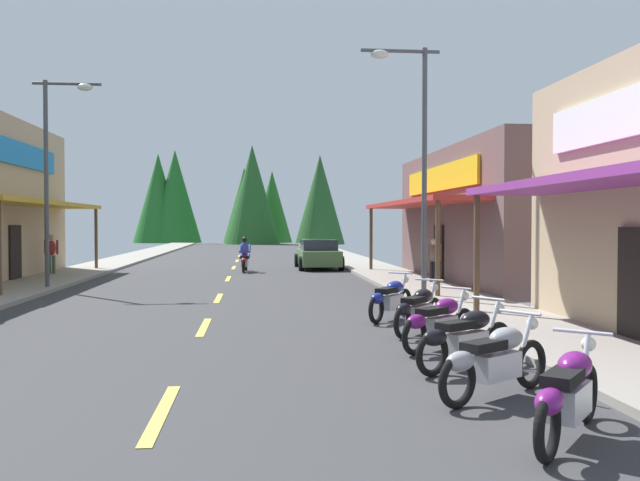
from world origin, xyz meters
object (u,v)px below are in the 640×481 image
(motorcycle_parked_right_2, at_px, (495,359))
(motorcycle_parked_right_1, at_px, (569,393))
(motorcycle_parked_right_5, at_px, (418,309))
(pedestrian_strolling, at_px, (51,252))
(pedestrian_by_shop, at_px, (434,258))
(motorcycle_parked_right_3, at_px, (465,337))
(streetlamp_right, at_px, (413,140))
(motorcycle_parked_right_6, at_px, (391,298))
(rider_cruising_lead, at_px, (245,257))
(streetlamp_left, at_px, (56,155))
(motorcycle_parked_right_4, at_px, (439,321))
(parked_car_curbside, at_px, (318,254))

(motorcycle_parked_right_2, bearing_deg, motorcycle_parked_right_1, -118.84)
(motorcycle_parked_right_5, relative_size, pedestrian_strolling, 1.02)
(pedestrian_strolling, bearing_deg, pedestrian_by_shop, 71.32)
(motorcycle_parked_right_2, distance_m, motorcycle_parked_right_3, 1.59)
(streetlamp_right, distance_m, motorcycle_parked_right_6, 5.18)
(motorcycle_parked_right_1, distance_m, motorcycle_parked_right_2, 1.65)
(motorcycle_parked_right_5, relative_size, rider_cruising_lead, 0.81)
(motorcycle_parked_right_3, relative_size, rider_cruising_lead, 0.87)
(motorcycle_parked_right_2, distance_m, rider_cruising_lead, 21.94)
(rider_cruising_lead, distance_m, pedestrian_by_shop, 9.67)
(streetlamp_left, relative_size, motorcycle_parked_right_5, 3.88)
(motorcycle_parked_right_1, bearing_deg, motorcycle_parked_right_3, 40.47)
(motorcycle_parked_right_1, xyz_separation_m, motorcycle_parked_right_3, (-0.00, 3.23, 0.00))
(motorcycle_parked_right_2, height_order, motorcycle_parked_right_4, same)
(motorcycle_parked_right_2, height_order, motorcycle_parked_right_3, same)
(motorcycle_parked_right_3, height_order, pedestrian_strolling, pedestrian_strolling)
(streetlamp_right, relative_size, parked_car_curbside, 1.60)
(parked_car_curbside, bearing_deg, motorcycle_parked_right_3, 179.87)
(streetlamp_left, bearing_deg, motorcycle_parked_right_2, -56.63)
(streetlamp_left, xyz_separation_m, rider_cruising_lead, (5.92, 7.47, -3.70))
(motorcycle_parked_right_2, height_order, pedestrian_strolling, pedestrian_strolling)
(motorcycle_parked_right_6, bearing_deg, motorcycle_parked_right_3, -142.28)
(motorcycle_parked_right_5, distance_m, pedestrian_strolling, 18.96)
(motorcycle_parked_right_3, bearing_deg, motorcycle_parked_right_5, 55.46)
(motorcycle_parked_right_1, bearing_deg, motorcycle_parked_right_2, 45.46)
(streetlamp_left, bearing_deg, pedestrian_by_shop, 2.32)
(motorcycle_parked_right_1, relative_size, pedestrian_strolling, 0.99)
(streetlamp_left, xyz_separation_m, motorcycle_parked_right_4, (9.55, -11.02, -3.87))
(motorcycle_parked_right_2, relative_size, motorcycle_parked_right_4, 1.08)
(motorcycle_parked_right_1, distance_m, motorcycle_parked_right_6, 8.29)
(motorcycle_parked_right_6, bearing_deg, motorcycle_parked_right_2, -143.70)
(motorcycle_parked_right_1, height_order, motorcycle_parked_right_5, same)
(streetlamp_left, relative_size, streetlamp_right, 0.98)
(motorcycle_parked_right_4, bearing_deg, streetlamp_left, 90.29)
(motorcycle_parked_right_4, height_order, motorcycle_parked_right_6, same)
(streetlamp_right, xyz_separation_m, parked_car_curbside, (-1.29, 13.74, -3.75))
(motorcycle_parked_right_5, distance_m, motorcycle_parked_right_6, 1.86)
(streetlamp_right, distance_m, rider_cruising_lead, 13.37)
(pedestrian_by_shop, bearing_deg, motorcycle_parked_right_3, -21.74)
(streetlamp_left, relative_size, motorcycle_parked_right_4, 4.01)
(motorcycle_parked_right_6, bearing_deg, motorcycle_parked_right_4, -141.00)
(motorcycle_parked_right_3, xyz_separation_m, motorcycle_parked_right_4, (0.05, 1.59, 0.00))
(rider_cruising_lead, bearing_deg, motorcycle_parked_right_2, -167.56)
(pedestrian_by_shop, height_order, pedestrian_strolling, pedestrian_strolling)
(rider_cruising_lead, bearing_deg, streetlamp_left, 145.03)
(streetlamp_left, xyz_separation_m, motorcycle_parked_right_6, (9.42, -7.54, -3.87))
(motorcycle_parked_right_2, height_order, pedestrian_by_shop, pedestrian_by_shop)
(streetlamp_left, height_order, motorcycle_parked_right_3, streetlamp_left)
(motorcycle_parked_right_4, distance_m, motorcycle_parked_right_5, 1.63)
(motorcycle_parked_right_3, bearing_deg, rider_cruising_lead, 67.29)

